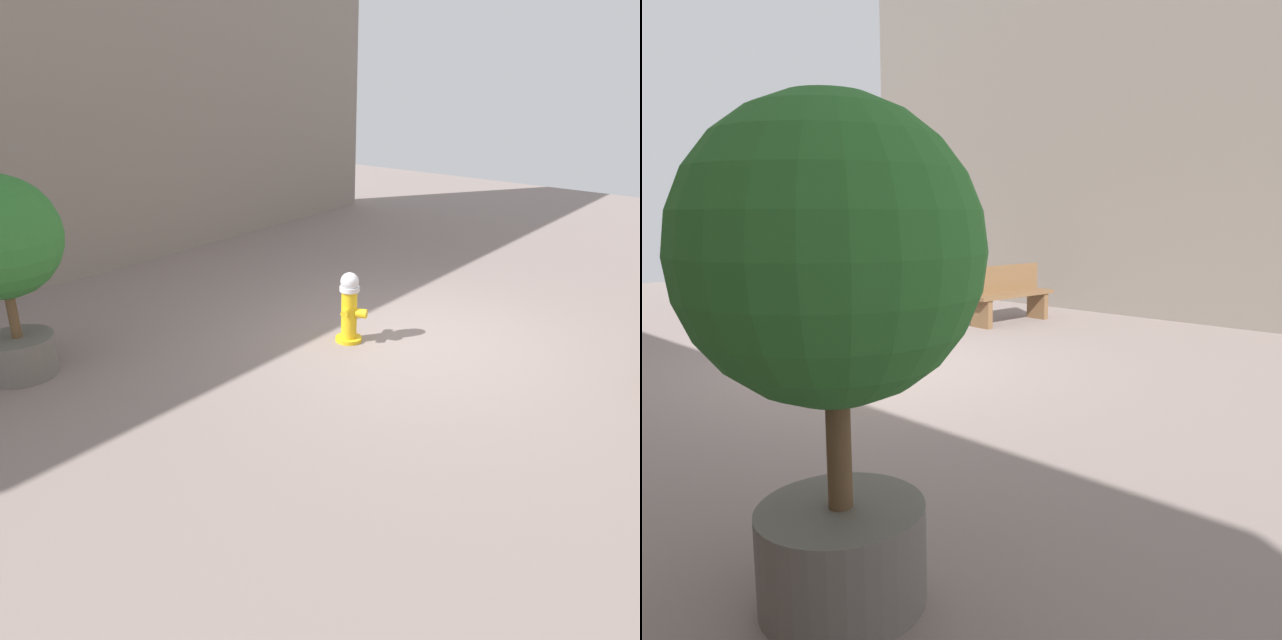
{
  "view_description": "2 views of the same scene",
  "coord_description": "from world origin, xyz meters",
  "views": [
    {
      "loc": [
        -3.78,
        6.51,
        3.32
      ],
      "look_at": [
        0.09,
        1.76,
        0.82
      ],
      "focal_mm": 35.63,
      "sensor_mm": 36.0,
      "label": 1
    },
    {
      "loc": [
        4.5,
        5.83,
        1.76
      ],
      "look_at": [
        0.43,
        2.0,
        0.83
      ],
      "focal_mm": 35.1,
      "sensor_mm": 36.0,
      "label": 2
    }
  ],
  "objects": [
    {
      "name": "bench_near",
      "position": [
        -3.56,
        -0.71,
        0.5
      ],
      "size": [
        1.74,
        0.54,
        0.95
      ],
      "color": "brown",
      "rests_on": "ground_plane"
    },
    {
      "name": "ground_plane",
      "position": [
        0.0,
        0.0,
        0.0
      ],
      "size": [
        23.4,
        23.4,
        0.0
      ],
      "primitive_type": "plane",
      "color": "gray"
    },
    {
      "name": "planter_tree",
      "position": [
        2.95,
        3.62,
        1.46
      ],
      "size": [
        1.32,
        1.32,
        2.27
      ],
      "color": "slate",
      "rests_on": "ground_plane"
    },
    {
      "name": "fire_hydrant",
      "position": [
        0.63,
        0.52,
        0.46
      ],
      "size": [
        0.41,
        0.43,
        0.91
      ],
      "color": "gold",
      "rests_on": "ground_plane"
    }
  ]
}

